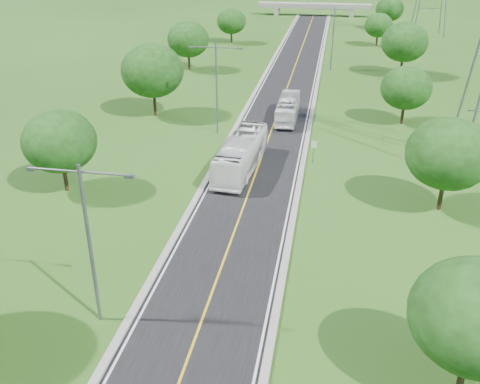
% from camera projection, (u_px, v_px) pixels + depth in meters
% --- Properties ---
extents(ground, '(260.00, 260.00, 0.00)m').
position_uv_depth(ground, '(283.00, 99.00, 73.30)').
color(ground, '#2A4E16').
rests_on(ground, ground).
extents(road, '(8.00, 150.00, 0.06)m').
position_uv_depth(road, '(287.00, 87.00, 78.59)').
color(road, black).
rests_on(road, ground).
extents(curb_left, '(0.50, 150.00, 0.22)m').
position_uv_depth(curb_left, '(259.00, 85.00, 79.22)').
color(curb_left, gray).
rests_on(curb_left, ground).
extents(curb_right, '(0.50, 150.00, 0.22)m').
position_uv_depth(curb_right, '(316.00, 88.00, 77.90)').
color(curb_right, gray).
rests_on(curb_right, ground).
extents(speed_limit_sign, '(0.55, 0.09, 2.40)m').
position_uv_depth(speed_limit_sign, '(314.00, 148.00, 52.33)').
color(speed_limit_sign, slate).
rests_on(speed_limit_sign, ground).
extents(overpass, '(30.00, 3.00, 3.20)m').
position_uv_depth(overpass, '(314.00, 6.00, 142.94)').
color(overpass, gray).
rests_on(overpass, ground).
extents(streetlight_near_left, '(5.90, 0.25, 10.00)m').
position_uv_depth(streetlight_near_left, '(88.00, 233.00, 29.20)').
color(streetlight_near_left, slate).
rests_on(streetlight_near_left, ground).
extents(streetlight_mid_left, '(5.90, 0.25, 10.00)m').
position_uv_depth(streetlight_mid_left, '(216.00, 81.00, 58.36)').
color(streetlight_mid_left, slate).
rests_on(streetlight_mid_left, ground).
extents(streetlight_far_right, '(5.90, 0.25, 10.00)m').
position_uv_depth(streetlight_far_right, '(333.00, 33.00, 85.65)').
color(streetlight_far_right, slate).
rests_on(streetlight_far_right, ground).
extents(tree_lb, '(6.30, 6.30, 7.33)m').
position_uv_depth(tree_lb, '(60.00, 141.00, 45.47)').
color(tree_lb, black).
rests_on(tree_lb, ground).
extents(tree_lc, '(7.56, 7.56, 8.79)m').
position_uv_depth(tree_lc, '(152.00, 71.00, 64.35)').
color(tree_lc, black).
rests_on(tree_lc, ground).
extents(tree_ld, '(6.72, 6.72, 7.82)m').
position_uv_depth(tree_ld, '(188.00, 39.00, 86.14)').
color(tree_ld, black).
rests_on(tree_ld, ground).
extents(tree_le, '(5.88, 5.88, 6.84)m').
position_uv_depth(tree_le, '(231.00, 21.00, 107.24)').
color(tree_le, black).
rests_on(tree_le, ground).
extents(tree_ra, '(6.30, 6.30, 7.33)m').
position_uv_depth(tree_ra, '(476.00, 316.00, 24.88)').
color(tree_ra, black).
rests_on(tree_ra, ground).
extents(tree_rb, '(6.72, 6.72, 7.82)m').
position_uv_depth(tree_rb, '(449.00, 154.00, 42.11)').
color(tree_rb, black).
rests_on(tree_rb, ground).
extents(tree_rc, '(5.88, 5.88, 6.84)m').
position_uv_depth(tree_rc, '(406.00, 88.00, 61.98)').
color(tree_rc, black).
rests_on(tree_rc, ground).
extents(tree_rd, '(7.14, 7.14, 8.30)m').
position_uv_depth(tree_rd, '(405.00, 42.00, 82.47)').
color(tree_rd, black).
rests_on(tree_rd, ground).
extents(tree_re, '(5.46, 5.46, 6.35)m').
position_uv_depth(tree_re, '(379.00, 25.00, 104.62)').
color(tree_re, black).
rests_on(tree_re, ground).
extents(tree_rf, '(6.30, 6.30, 7.33)m').
position_uv_depth(tree_rf, '(390.00, 9.00, 121.47)').
color(tree_rf, black).
rests_on(tree_rf, ground).
extents(bus_outbound, '(2.33, 9.69, 2.69)m').
position_uv_depth(bus_outbound, '(288.00, 108.00, 64.61)').
color(bus_outbound, silver).
rests_on(bus_outbound, road).
extents(bus_inbound, '(3.58, 11.93, 3.28)m').
position_uv_depth(bus_inbound, '(241.00, 154.00, 50.74)').
color(bus_inbound, white).
rests_on(bus_inbound, road).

